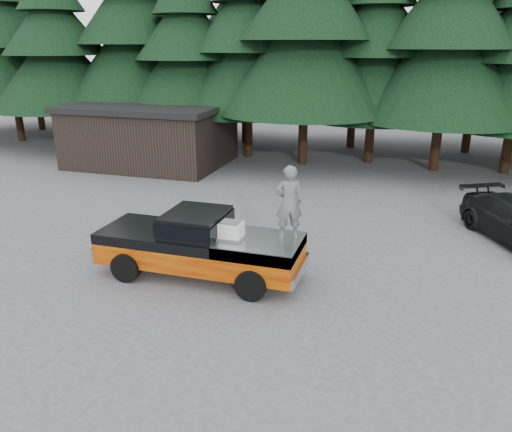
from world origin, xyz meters
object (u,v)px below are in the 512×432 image
(air_compressor, at_px, (231,231))
(man_on_bed, at_px, (289,203))
(pickup_truck, at_px, (200,254))
(utility_building, at_px, (151,134))

(air_compressor, bearing_deg, man_on_bed, 18.28)
(pickup_truck, bearing_deg, man_on_bed, 6.63)
(utility_building, bearing_deg, air_compressor, -53.71)
(pickup_truck, bearing_deg, air_compressor, -10.53)
(man_on_bed, bearing_deg, utility_building, -72.13)
(air_compressor, bearing_deg, utility_building, 126.67)
(pickup_truck, height_order, man_on_bed, man_on_bed)
(man_on_bed, height_order, utility_building, man_on_bed)
(air_compressor, bearing_deg, pickup_truck, 169.85)
(air_compressor, height_order, utility_building, utility_building)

